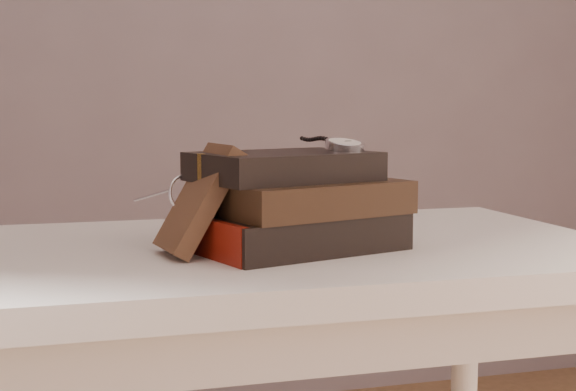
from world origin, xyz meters
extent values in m
cube|color=silver|center=(0.00, 0.35, 0.73)|extent=(1.00, 0.60, 0.04)
cube|color=white|center=(0.00, 0.35, 0.67)|extent=(0.88, 0.49, 0.08)
cube|color=black|center=(0.02, 0.30, 0.78)|extent=(0.31, 0.26, 0.05)
cube|color=beige|center=(0.02, 0.30, 0.78)|extent=(0.30, 0.24, 0.04)
cube|color=gold|center=(-0.11, 0.28, 0.78)|extent=(0.01, 0.01, 0.05)
cube|color=maroon|center=(-0.10, 0.26, 0.78)|extent=(0.06, 0.17, 0.05)
cube|color=black|center=(0.03, 0.29, 0.82)|extent=(0.29, 0.24, 0.04)
cube|color=beige|center=(0.04, 0.29, 0.82)|extent=(0.28, 0.22, 0.03)
cube|color=gold|center=(-0.09, 0.28, 0.82)|extent=(0.01, 0.01, 0.05)
cube|color=black|center=(0.01, 0.30, 0.86)|extent=(0.27, 0.22, 0.04)
cube|color=beige|center=(0.01, 0.30, 0.86)|extent=(0.26, 0.21, 0.03)
cube|color=gold|center=(-0.11, 0.29, 0.86)|extent=(0.01, 0.01, 0.04)
cube|color=#3C2417|center=(-0.12, 0.29, 0.82)|extent=(0.11, 0.11, 0.15)
cylinder|color=silver|center=(0.09, 0.30, 0.89)|extent=(0.07, 0.07, 0.02)
cylinder|color=white|center=(0.09, 0.30, 0.90)|extent=(0.06, 0.06, 0.01)
torus|color=silver|center=(0.09, 0.30, 0.90)|extent=(0.07, 0.07, 0.01)
cylinder|color=silver|center=(0.08, 0.33, 0.89)|extent=(0.01, 0.01, 0.01)
cube|color=black|center=(0.09, 0.31, 0.90)|extent=(0.01, 0.02, 0.00)
cube|color=black|center=(0.10, 0.30, 0.90)|extent=(0.01, 0.00, 0.00)
sphere|color=black|center=(0.08, 0.34, 0.90)|extent=(0.01, 0.01, 0.01)
sphere|color=black|center=(0.08, 0.35, 0.90)|extent=(0.01, 0.01, 0.01)
sphere|color=black|center=(0.08, 0.36, 0.90)|extent=(0.01, 0.01, 0.01)
sphere|color=black|center=(0.08, 0.37, 0.90)|extent=(0.01, 0.01, 0.01)
sphere|color=black|center=(0.08, 0.37, 0.90)|extent=(0.01, 0.01, 0.01)
sphere|color=black|center=(0.08, 0.38, 0.90)|extent=(0.01, 0.01, 0.01)
sphere|color=black|center=(0.08, 0.39, 0.90)|extent=(0.01, 0.01, 0.01)
sphere|color=black|center=(0.07, 0.40, 0.90)|extent=(0.01, 0.01, 0.01)
sphere|color=black|center=(0.07, 0.41, 0.90)|extent=(0.01, 0.01, 0.01)
sphere|color=black|center=(0.07, 0.42, 0.90)|extent=(0.01, 0.01, 0.01)
sphere|color=black|center=(0.07, 0.43, 0.90)|extent=(0.01, 0.01, 0.01)
torus|color=silver|center=(-0.12, 0.34, 0.83)|extent=(0.06, 0.03, 0.05)
torus|color=silver|center=(-0.07, 0.36, 0.83)|extent=(0.06, 0.03, 0.05)
cylinder|color=silver|center=(-0.10, 0.35, 0.83)|extent=(0.02, 0.01, 0.00)
cylinder|color=silver|center=(-0.17, 0.39, 0.82)|extent=(0.04, 0.12, 0.03)
cylinder|color=silver|center=(-0.06, 0.42, 0.82)|extent=(0.04, 0.12, 0.03)
camera|label=1|loc=(-0.31, -0.80, 0.95)|focal=52.22mm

